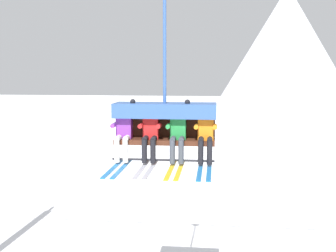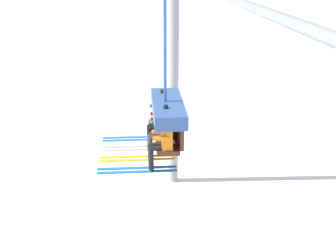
{
  "view_description": "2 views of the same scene",
  "coord_description": "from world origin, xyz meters",
  "px_view_note": "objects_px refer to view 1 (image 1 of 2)",
  "views": [
    {
      "loc": [
        -0.37,
        -9.44,
        6.48
      ],
      "look_at": [
        -1.37,
        -0.64,
        5.32
      ],
      "focal_mm": 45.0,
      "sensor_mm": 36.0,
      "label": 1
    },
    {
      "loc": [
        7.45,
        -1.38,
        8.71
      ],
      "look_at": [
        -1.39,
        -0.74,
        5.24
      ],
      "focal_mm": 45.0,
      "sensor_mm": 36.0,
      "label": 2
    }
  ],
  "objects_px": {
    "skier_green": "(178,131)",
    "skier_orange": "(206,133)",
    "skier_red": "(150,132)",
    "skier_purple": "(123,131)",
    "chairlift_chair": "(165,115)"
  },
  "relations": [
    {
      "from": "skier_green",
      "to": "skier_orange",
      "type": "distance_m",
      "value": 0.57
    },
    {
      "from": "skier_red",
      "to": "skier_orange",
      "type": "height_order",
      "value": "same"
    },
    {
      "from": "skier_green",
      "to": "skier_orange",
      "type": "height_order",
      "value": "skier_green"
    },
    {
      "from": "skier_purple",
      "to": "skier_orange",
      "type": "relative_size",
      "value": 1.0
    },
    {
      "from": "skier_purple",
      "to": "skier_green",
      "type": "relative_size",
      "value": 1.0
    },
    {
      "from": "chairlift_chair",
      "to": "skier_red",
      "type": "distance_m",
      "value": 0.49
    },
    {
      "from": "chairlift_chair",
      "to": "skier_green",
      "type": "relative_size",
      "value": 2.29
    },
    {
      "from": "skier_orange",
      "to": "skier_purple",
      "type": "bearing_deg",
      "value": 179.77
    },
    {
      "from": "skier_red",
      "to": "skier_green",
      "type": "height_order",
      "value": "skier_green"
    },
    {
      "from": "chairlift_chair",
      "to": "skier_purple",
      "type": "xyz_separation_m",
      "value": [
        -0.85,
        -0.21,
        -0.31
      ]
    },
    {
      "from": "skier_purple",
      "to": "skier_orange",
      "type": "height_order",
      "value": "skier_purple"
    },
    {
      "from": "skier_red",
      "to": "chairlift_chair",
      "type": "bearing_deg",
      "value": 37.7
    },
    {
      "from": "skier_purple",
      "to": "skier_green",
      "type": "distance_m",
      "value": 1.14
    },
    {
      "from": "chairlift_chair",
      "to": "skier_red",
      "type": "bearing_deg",
      "value": -142.3
    },
    {
      "from": "chairlift_chair",
      "to": "skier_green",
      "type": "distance_m",
      "value": 0.47
    }
  ]
}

